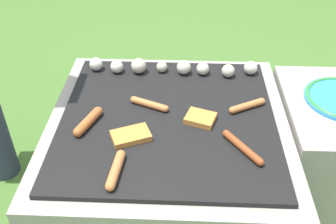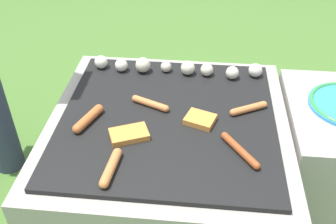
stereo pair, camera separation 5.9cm
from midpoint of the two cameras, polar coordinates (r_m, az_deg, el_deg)
ground_plane at (r=1.62m, az=-1.07°, el=-12.57°), size 14.00×14.00×0.00m
grill at (r=1.47m, az=-1.17°, el=-7.30°), size 0.82×0.82×0.43m
side_ledge at (r=1.63m, az=21.42°, el=-4.90°), size 0.40×0.50×0.43m
sausage_front_center at (r=1.38m, az=10.22°, el=0.89°), size 0.13×0.08×0.02m
sausage_front_right at (r=1.14m, az=-9.10°, el=-8.31°), size 0.04×0.15×0.03m
sausage_back_right at (r=1.21m, az=9.38°, el=-5.10°), size 0.11×0.15×0.02m
sausage_front_left at (r=1.31m, az=-12.75°, el=-1.33°), size 0.07×0.14×0.03m
sausage_mid_left at (r=1.37m, az=-3.98°, el=1.14°), size 0.14×0.07×0.02m
bread_slice_right at (r=1.24m, az=-6.78°, el=-3.46°), size 0.14×0.12×0.02m
bread_slice_left at (r=1.31m, az=3.43°, el=-0.93°), size 0.11×0.10×0.02m
mushroom_row at (r=1.54m, az=-0.72°, el=6.53°), size 0.66×0.08×0.06m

